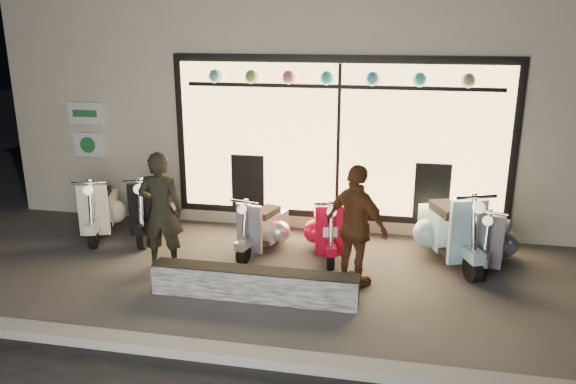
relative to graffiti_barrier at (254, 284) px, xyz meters
name	(u,v)px	position (x,y,z in m)	size (l,w,h in m)	color
ground	(262,276)	(-0.07, 0.65, -0.20)	(40.00, 40.00, 0.00)	#383533
kerb	(215,352)	(-0.07, -1.35, -0.14)	(40.00, 0.25, 0.12)	slate
shop_building	(318,85)	(-0.07, 5.63, 1.90)	(10.20, 6.23, 4.20)	beige
graffiti_barrier	(254,284)	(0.00, 0.00, 0.00)	(2.61, 0.28, 0.40)	black
scooter_silver	(265,227)	(-0.26, 1.64, 0.16)	(0.62, 1.25, 0.89)	black
scooter_red	(327,228)	(0.69, 1.72, 0.17)	(0.59, 1.31, 0.93)	black
scooter_black	(152,208)	(-2.27, 2.01, 0.22)	(0.66, 1.46, 1.03)	black
scooter_cream	(101,209)	(-3.09, 1.82, 0.20)	(0.75, 1.41, 1.01)	black
scooter_blue	(447,229)	(2.44, 1.83, 0.25)	(0.87, 1.57, 1.13)	black
scooter_grey	(492,239)	(3.06, 1.75, 0.17)	(0.65, 1.30, 0.93)	black
man	(161,211)	(-1.51, 0.70, 0.64)	(0.61, 0.40, 1.68)	black
woman	(356,227)	(1.20, 0.65, 0.62)	(0.96, 0.40, 1.64)	#57321B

